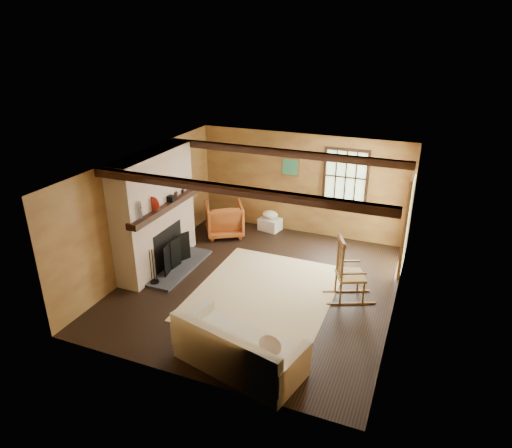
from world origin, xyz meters
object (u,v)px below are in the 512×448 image
at_px(rocking_chair, 348,274).
at_px(armchair, 224,219).
at_px(fireplace, 156,216).
at_px(sofa, 238,352).
at_px(laundry_basket, 270,224).

xyz_separation_m(rocking_chair, armchair, (-3.29, 1.71, -0.12)).
distance_m(fireplace, sofa, 3.70).
xyz_separation_m(sofa, laundry_basket, (-1.29, 4.83, -0.13)).
height_order(fireplace, laundry_basket, fireplace).
relative_size(sofa, armchair, 2.38).
bearing_deg(sofa, laundry_basket, 118.73).
relative_size(laundry_basket, armchair, 0.58).
bearing_deg(fireplace, armchair, 72.49).
distance_m(laundry_basket, armchair, 1.16).
bearing_deg(rocking_chair, fireplace, 68.44).
xyz_separation_m(sofa, armchair, (-2.21, 4.16, 0.12)).
relative_size(rocking_chair, armchair, 1.41).
distance_m(rocking_chair, laundry_basket, 3.38).
bearing_deg(fireplace, rocking_chair, 2.59).
bearing_deg(rocking_chair, laundry_basket, 20.88).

